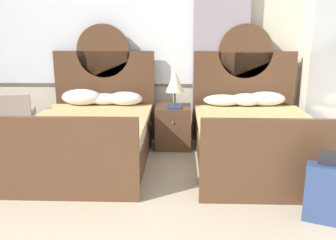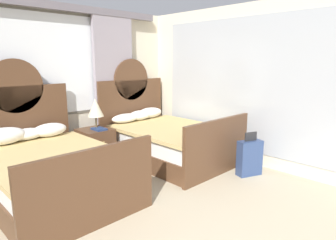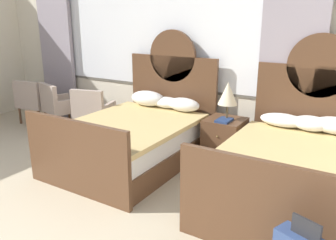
# 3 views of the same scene
# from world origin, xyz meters

# --- Properties ---
(wall_right_mirror) EXTENTS (0.08, 4.99, 2.70)m
(wall_right_mirror) POSITION_xyz_m (3.52, 1.92, 1.35)
(wall_right_mirror) COLOR beige
(wall_right_mirror) RESTS_ON ground_plane
(bed_near_window) EXTENTS (1.55, 2.21, 1.80)m
(bed_near_window) POSITION_xyz_m (0.45, 3.24, 0.37)
(bed_near_window) COLOR brown
(bed_near_window) RESTS_ON ground_plane
(bed_near_mirror) EXTENTS (1.55, 2.21, 1.80)m
(bed_near_mirror) POSITION_xyz_m (2.61, 3.23, 0.37)
(bed_near_mirror) COLOR brown
(bed_near_mirror) RESTS_ON ground_plane
(nightstand_between_beds) EXTENTS (0.52, 0.54, 0.62)m
(nightstand_between_beds) POSITION_xyz_m (1.53, 3.87, 0.31)
(nightstand_between_beds) COLOR brown
(nightstand_between_beds) RESTS_ON ground_plane
(table_lamp_on_nightstand) EXTENTS (0.27, 0.27, 0.52)m
(table_lamp_on_nightstand) POSITION_xyz_m (1.56, 3.85, 0.99)
(table_lamp_on_nightstand) COLOR brown
(table_lamp_on_nightstand) RESTS_ON nightstand_between_beds
(book_on_nightstand) EXTENTS (0.18, 0.26, 0.03)m
(book_on_nightstand) POSITION_xyz_m (1.55, 3.76, 0.64)
(book_on_nightstand) COLOR navy
(book_on_nightstand) RESTS_ON nightstand_between_beds
(suitcase_on_floor) EXTENTS (0.42, 0.30, 0.69)m
(suitcase_on_floor) POSITION_xyz_m (2.99, 1.75, 0.28)
(suitcase_on_floor) COLOR navy
(suitcase_on_floor) RESTS_ON ground_plane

